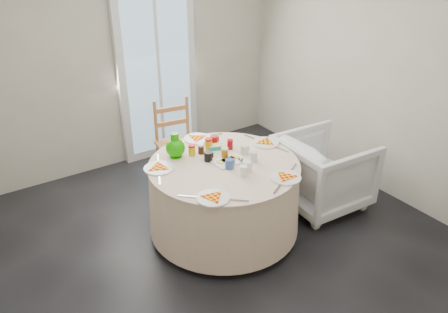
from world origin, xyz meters
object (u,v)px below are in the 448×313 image
green_pitcher (175,143)px  armchair (323,171)px  table (224,197)px  wooden_chair (178,145)px

green_pitcher → armchair: bearing=-38.5°
table → green_pitcher: green_pitcher is taller
wooden_chair → armchair: (1.02, -1.21, -0.08)m
wooden_chair → armchair: wooden_chair is taller
armchair → green_pitcher: (-1.40, 0.53, 0.48)m
table → wooden_chair: (0.09, 1.04, 0.09)m
armchair → green_pitcher: 1.57m
table → wooden_chair: bearing=85.3°
green_pitcher → table: bearing=-68.8°
table → green_pitcher: bearing=128.8°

